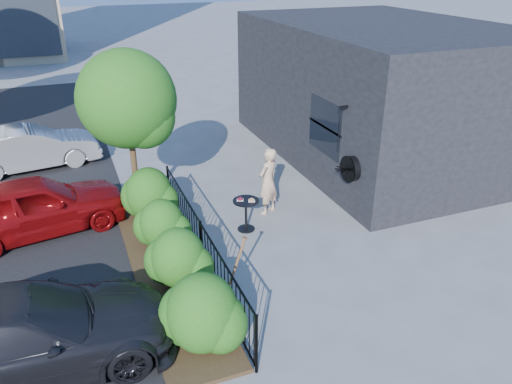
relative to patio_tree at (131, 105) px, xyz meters
name	(u,v)px	position (x,y,z in m)	size (l,w,h in m)	color
ground	(270,254)	(2.24, -2.76, -2.76)	(120.00, 120.00, 0.00)	gray
shop_building	(378,90)	(7.73, 1.74, -0.76)	(6.22, 9.00, 4.00)	black
fence	(201,245)	(0.74, -2.76, -2.20)	(0.05, 6.05, 1.10)	black
planting_bed	(169,274)	(0.04, -2.76, -2.72)	(1.30, 6.00, 0.08)	#382616
shrubs	(170,242)	(0.14, -2.66, -2.06)	(1.10, 5.60, 1.24)	#276316
patio_tree	(131,105)	(0.00, 0.00, 0.00)	(2.20, 2.20, 3.94)	#3F2B19
cafe_table	(246,209)	(2.12, -1.59, -2.24)	(0.60, 0.60, 0.81)	black
woman	(268,181)	(2.92, -0.97, -1.92)	(0.61, 0.40, 1.68)	#D3A988
shovel	(233,275)	(0.98, -4.00, -2.17)	(0.47, 0.18, 1.36)	brown
car_red	(34,206)	(-2.37, 0.03, -2.08)	(1.61, 3.99, 1.36)	#9F0D10
car_silver	(31,148)	(-2.49, 4.21, -2.14)	(1.33, 3.81, 1.25)	#ACACB1
car_darkgrey	(20,335)	(-2.51, -4.41, -2.09)	(1.88, 4.63, 1.34)	black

